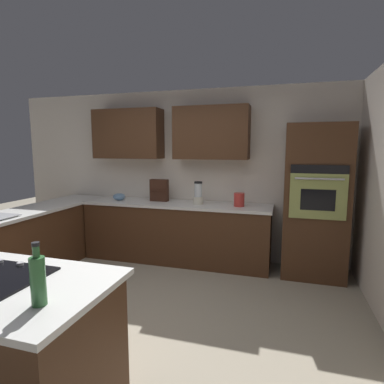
{
  "coord_description": "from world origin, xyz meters",
  "views": [
    {
      "loc": [
        -1.45,
        2.64,
        1.71
      ],
      "look_at": [
        -0.34,
        -1.09,
        1.17
      ],
      "focal_mm": 29.21,
      "sensor_mm": 36.0,
      "label": 1
    }
  ],
  "objects_px": {
    "mixing_bowl": "(119,197)",
    "kettle": "(239,200)",
    "blender": "(198,194)",
    "second_bottle": "(38,279)",
    "spice_rack": "(159,190)",
    "wall_oven": "(315,202)"
  },
  "relations": [
    {
      "from": "kettle",
      "to": "second_bottle",
      "type": "height_order",
      "value": "second_bottle"
    },
    {
      "from": "second_bottle",
      "to": "spice_rack",
      "type": "bearing_deg",
      "value": -78.6
    },
    {
      "from": "wall_oven",
      "to": "blender",
      "type": "distance_m",
      "value": 1.6
    },
    {
      "from": "wall_oven",
      "to": "second_bottle",
      "type": "relative_size",
      "value": 5.98
    },
    {
      "from": "spice_rack",
      "to": "second_bottle",
      "type": "bearing_deg",
      "value": 101.4
    },
    {
      "from": "mixing_bowl",
      "to": "spice_rack",
      "type": "height_order",
      "value": "spice_rack"
    },
    {
      "from": "mixing_bowl",
      "to": "kettle",
      "type": "relative_size",
      "value": 1.01
    },
    {
      "from": "second_bottle",
      "to": "kettle",
      "type": "bearing_deg",
      "value": -101.05
    },
    {
      "from": "mixing_bowl",
      "to": "spice_rack",
      "type": "xyz_separation_m",
      "value": [
        -0.65,
        -0.09,
        0.12
      ]
    },
    {
      "from": "blender",
      "to": "kettle",
      "type": "distance_m",
      "value": 0.6
    },
    {
      "from": "mixing_bowl",
      "to": "kettle",
      "type": "distance_m",
      "value": 1.9
    },
    {
      "from": "kettle",
      "to": "second_bottle",
      "type": "distance_m",
      "value": 3.16
    },
    {
      "from": "kettle",
      "to": "second_bottle",
      "type": "relative_size",
      "value": 0.56
    },
    {
      "from": "wall_oven",
      "to": "kettle",
      "type": "distance_m",
      "value": 1.0
    },
    {
      "from": "wall_oven",
      "to": "spice_rack",
      "type": "xyz_separation_m",
      "value": [
        2.25,
        -0.08,
        0.06
      ]
    },
    {
      "from": "kettle",
      "to": "blender",
      "type": "bearing_deg",
      "value": 0.0
    },
    {
      "from": "mixing_bowl",
      "to": "spice_rack",
      "type": "relative_size",
      "value": 0.57
    },
    {
      "from": "wall_oven",
      "to": "blender",
      "type": "height_order",
      "value": "wall_oven"
    },
    {
      "from": "blender",
      "to": "mixing_bowl",
      "type": "distance_m",
      "value": 1.3
    },
    {
      "from": "mixing_bowl",
      "to": "second_bottle",
      "type": "relative_size",
      "value": 0.57
    },
    {
      "from": "wall_oven",
      "to": "mixing_bowl",
      "type": "xyz_separation_m",
      "value": [
        2.9,
        0.0,
        -0.06
      ]
    },
    {
      "from": "spice_rack",
      "to": "kettle",
      "type": "relative_size",
      "value": 1.78
    }
  ]
}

